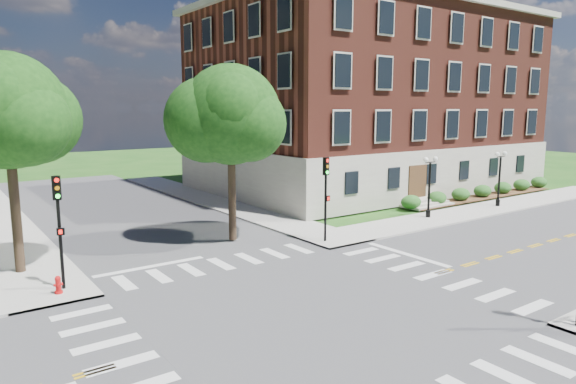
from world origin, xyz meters
TOP-DOWN VIEW (x-y plane):
  - ground at (0.00, 0.00)m, footprint 160.00×160.00m
  - road_ew at (0.00, 0.00)m, footprint 90.00×12.00m
  - road_ns at (0.00, 0.00)m, footprint 12.00×90.00m
  - sidewalk_ne at (15.38, 15.38)m, footprint 34.00×34.00m
  - crosswalk_east at (7.20, 0.00)m, footprint 2.20×10.20m
  - stop_bar_east at (8.80, 3.00)m, footprint 0.40×5.50m
  - main_building at (24.00, 21.99)m, footprint 30.60×22.40m
  - shrub_row at (27.00, 10.80)m, footprint 18.00×2.00m
  - tree_c at (-8.31, 11.30)m, footprint 5.21×5.21m
  - tree_d at (2.67, 10.73)m, footprint 5.62×5.62m
  - traffic_signal_ne at (6.79, 7.32)m, footprint 0.36×0.42m
  - traffic_signal_nw at (-7.19, 7.68)m, footprint 0.38×0.45m
  - twin_lamp_west at (16.79, 8.19)m, footprint 1.36×0.36m
  - twin_lamp_east at (24.52, 7.78)m, footprint 1.36×0.36m
  - fire_hydrant at (-7.50, 7.18)m, footprint 0.35×0.35m

SIDE VIEW (x-z plane):
  - ground at x=0.00m, z-range 0.00..0.00m
  - crosswalk_east at x=7.20m, z-range -0.01..0.01m
  - stop_bar_east at x=8.80m, z-range 0.00..0.00m
  - shrub_row at x=27.00m, z-range -0.65..0.65m
  - road_ew at x=0.00m, z-range 0.00..0.01m
  - road_ns at x=0.00m, z-range 0.00..0.01m
  - sidewalk_ne at x=15.38m, z-range 0.00..0.12m
  - fire_hydrant at x=-7.50m, z-range 0.09..0.84m
  - twin_lamp_west at x=16.79m, z-range 0.41..4.64m
  - twin_lamp_east at x=24.52m, z-range 0.41..4.64m
  - traffic_signal_ne at x=6.79m, z-range 0.79..5.59m
  - traffic_signal_nw at x=-7.19m, z-range 0.79..5.59m
  - tree_d at x=2.67m, z-range 2.27..12.24m
  - tree_c at x=-8.31m, z-range 2.49..12.50m
  - main_building at x=24.00m, z-range 0.09..16.59m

